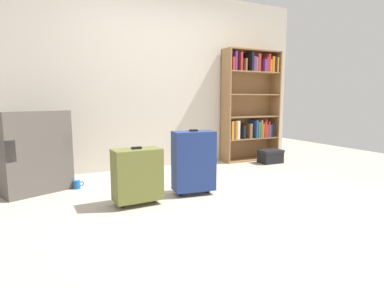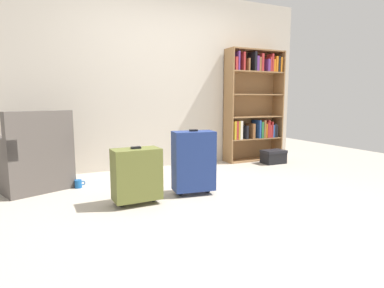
% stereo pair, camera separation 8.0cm
% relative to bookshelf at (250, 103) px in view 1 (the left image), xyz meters
% --- Properties ---
extents(ground_plane, '(8.47, 8.47, 0.00)m').
position_rel_bookshelf_xyz_m(ground_plane, '(-1.57, -1.59, -0.96)').
color(ground_plane, '#B2A899').
extents(back_wall, '(4.84, 0.10, 2.60)m').
position_rel_bookshelf_xyz_m(back_wall, '(-1.57, 0.19, 0.34)').
color(back_wall, beige).
rests_on(back_wall, ground).
extents(bookshelf, '(1.01, 0.29, 1.81)m').
position_rel_bookshelf_xyz_m(bookshelf, '(0.00, 0.00, 0.00)').
color(bookshelf, olive).
rests_on(bookshelf, ground).
extents(armchair, '(0.91, 0.91, 0.90)m').
position_rel_bookshelf_xyz_m(armchair, '(-3.31, -0.40, -0.64)').
color(armchair, '#59514C').
rests_on(armchair, ground).
extents(mug, '(0.12, 0.08, 0.10)m').
position_rel_bookshelf_xyz_m(mug, '(-2.85, -0.58, -0.91)').
color(mug, '#1959A5').
rests_on(mug, ground).
extents(storage_box, '(0.37, 0.25, 0.21)m').
position_rel_bookshelf_xyz_m(storage_box, '(0.14, -0.39, -0.85)').
color(storage_box, black).
rests_on(storage_box, ground).
extents(suitcase_navy_blue, '(0.46, 0.28, 0.71)m').
position_rel_bookshelf_xyz_m(suitcase_navy_blue, '(-1.73, -1.36, -0.59)').
color(suitcase_navy_blue, navy).
rests_on(suitcase_navy_blue, ground).
extents(suitcase_olive, '(0.47, 0.27, 0.57)m').
position_rel_bookshelf_xyz_m(suitcase_olive, '(-2.37, -1.43, -0.66)').
color(suitcase_olive, brown).
rests_on(suitcase_olive, ground).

